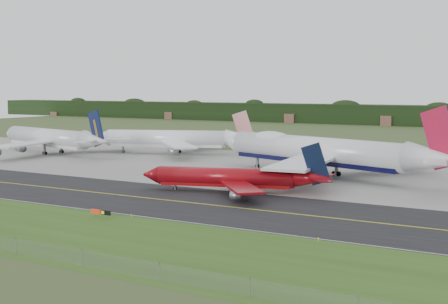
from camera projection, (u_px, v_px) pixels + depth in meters
ground at (177, 197)px, 129.71m from camera, size 600.00×600.00×0.00m
grass_verge at (54, 230)px, 99.46m from camera, size 400.00×30.00×0.01m
taxiway at (165, 200)px, 126.25m from camera, size 400.00×32.00×0.02m
apron at (279, 169)px, 173.78m from camera, size 400.00×78.00×0.01m
taxiway_centreline at (165, 200)px, 126.25m from camera, size 400.00×0.40×0.00m
taxiway_edge_line at (116, 213)px, 112.85m from camera, size 400.00×0.25×0.00m
horizon_treeline at (438, 117)px, 365.75m from camera, size 700.00×25.00×12.00m
jet_ba_747 at (322, 152)px, 158.63m from camera, size 73.52×59.35×18.97m
jet_red_737 at (236, 178)px, 135.14m from camera, size 41.03×32.65×11.30m
jet_navy_gold at (53, 139)px, 213.65m from camera, size 61.37×52.53×15.96m
jet_star_tail at (175, 139)px, 213.07m from camera, size 55.75×45.27×15.15m
taxiway_sign at (101, 212)px, 108.75m from camera, size 4.33×0.24×1.44m
edge_marker_center at (132, 215)px, 109.86m from camera, size 0.16×0.16×0.50m
edge_marker_right at (318, 239)px, 92.64m from camera, size 0.16×0.16×0.50m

